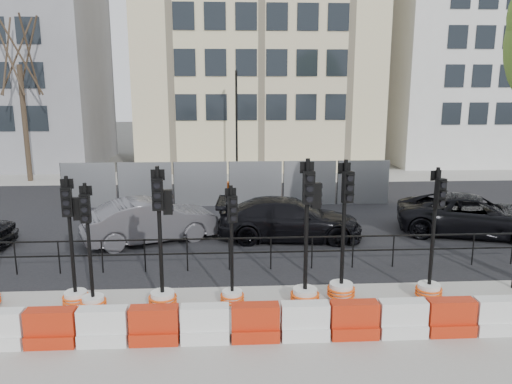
{
  "coord_description": "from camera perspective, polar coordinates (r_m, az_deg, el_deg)",
  "views": [
    {
      "loc": [
        -0.02,
        -12.44,
        5.3
      ],
      "look_at": [
        0.87,
        3.0,
        1.94
      ],
      "focal_mm": 35.0,
      "sensor_mm": 36.0,
      "label": 1
    }
  ],
  "objects": [
    {
      "name": "building_cream",
      "position": [
        34.68,
        0.06,
        18.4
      ],
      "size": [
        15.0,
        10.06,
        18.0
      ],
      "color": "beige",
      "rests_on": "ground"
    },
    {
      "name": "barrier_row",
      "position": [
        10.83,
        -2.95,
        -14.87
      ],
      "size": [
        12.55,
        0.5,
        0.8
      ],
      "color": "red",
      "rests_on": "ground"
    },
    {
      "name": "traffic_signal_c",
      "position": [
        12.54,
        -18.23,
        -10.18
      ],
      "size": [
        0.61,
        0.61,
        3.12
      ],
      "rotation": [
        0.0,
        0.0,
        0.06
      ],
      "color": "white",
      "rests_on": "ground"
    },
    {
      "name": "ground",
      "position": [
        13.52,
        -3.02,
        -10.83
      ],
      "size": [
        120.0,
        120.0,
        0.0
      ],
      "primitive_type": "plane",
      "color": "#51514C",
      "rests_on": "ground"
    },
    {
      "name": "traffic_signal_g",
      "position": [
        12.7,
        9.81,
        -8.99
      ],
      "size": [
        0.7,
        0.7,
        3.55
      ],
      "rotation": [
        0.0,
        0.0,
        0.28
      ],
      "color": "white",
      "rests_on": "ground"
    },
    {
      "name": "building_grey",
      "position": [
        37.19,
        -26.18,
        13.68
      ],
      "size": [
        11.0,
        9.06,
        14.0
      ],
      "color": "gray",
      "rests_on": "ground"
    },
    {
      "name": "car_b",
      "position": [
        17.34,
        -11.93,
        -3.22
      ],
      "size": [
        4.82,
        5.68,
        1.5
      ],
      "primitive_type": "imported",
      "rotation": [
        0.0,
        0.0,
        1.97
      ],
      "color": "#49484D",
      "rests_on": "ground"
    },
    {
      "name": "car_c",
      "position": [
        17.3,
        3.83,
        -3.1
      ],
      "size": [
        2.79,
        5.29,
        1.44
      ],
      "primitive_type": "imported",
      "rotation": [
        0.0,
        0.0,
        1.49
      ],
      "color": "black",
      "rests_on": "ground"
    },
    {
      "name": "road",
      "position": [
        20.14,
        -3.14,
        -2.96
      ],
      "size": [
        40.0,
        14.0,
        0.03
      ],
      "primitive_type": "cube",
      "color": "black",
      "rests_on": "ground"
    },
    {
      "name": "lamp_post_far",
      "position": [
        27.5,
        -2.24,
        7.93
      ],
      "size": [
        0.12,
        0.56,
        6.0
      ],
      "color": "black",
      "rests_on": "ground"
    },
    {
      "name": "sidewalk_near",
      "position": [
        10.82,
        -2.92,
        -17.03
      ],
      "size": [
        40.0,
        6.0,
        0.02
      ],
      "primitive_type": "cube",
      "color": "gray",
      "rests_on": "ground"
    },
    {
      "name": "heras_fencing",
      "position": [
        22.71,
        -3.22,
        0.52
      ],
      "size": [
        14.33,
        1.72,
        2.0
      ],
      "color": "gray",
      "rests_on": "ground"
    },
    {
      "name": "traffic_signal_h",
      "position": [
        13.27,
        19.31,
        -8.76
      ],
      "size": [
        0.66,
        0.66,
        3.36
      ],
      "rotation": [
        0.0,
        0.0,
        0.35
      ],
      "color": "white",
      "rests_on": "ground"
    },
    {
      "name": "traffic_signal_b",
      "position": [
        12.87,
        -20.03,
        -9.12
      ],
      "size": [
        0.64,
        0.64,
        3.23
      ],
      "rotation": [
        0.0,
        0.0,
        0.12
      ],
      "color": "white",
      "rests_on": "ground"
    },
    {
      "name": "kerb_railing",
      "position": [
        14.4,
        -3.08,
        -6.44
      ],
      "size": [
        18.0,
        0.04,
        1.0
      ],
      "color": "black",
      "rests_on": "ground"
    },
    {
      "name": "traffic_signal_e",
      "position": [
        12.3,
        -2.74,
        -10.13
      ],
      "size": [
        0.59,
        0.59,
        2.98
      ],
      "rotation": [
        0.0,
        0.0,
        0.26
      ],
      "color": "white",
      "rests_on": "ground"
    },
    {
      "name": "tree_bare_far",
      "position": [
        30.05,
        -25.51,
        13.7
      ],
      "size": [
        2.0,
        2.0,
        9.0
      ],
      "color": "#473828",
      "rests_on": "ground"
    },
    {
      "name": "traffic_signal_d",
      "position": [
        12.22,
        -10.67,
        -9.42
      ],
      "size": [
        0.68,
        0.68,
        3.47
      ],
      "rotation": [
        0.0,
        0.0,
        0.03
      ],
      "color": "white",
      "rests_on": "ground"
    },
    {
      "name": "car_d",
      "position": [
        19.38,
        23.51,
        -2.44
      ],
      "size": [
        5.26,
        6.52,
        1.44
      ],
      "primitive_type": "imported",
      "rotation": [
        0.0,
        0.0,
        1.28
      ],
      "color": "black",
      "rests_on": "ground"
    },
    {
      "name": "traffic_signal_f",
      "position": [
        12.2,
        5.74,
        -9.11
      ],
      "size": [
        0.71,
        0.71,
        3.63
      ],
      "rotation": [
        0.0,
        0.0,
        0.1
      ],
      "color": "white",
      "rests_on": "ground"
    },
    {
      "name": "building_white",
      "position": [
        38.49,
        23.84,
        15.29
      ],
      "size": [
        12.0,
        9.06,
        16.0
      ],
      "color": "silver",
      "rests_on": "ground"
    },
    {
      "name": "sidewalk_far",
      "position": [
        28.92,
        -3.21,
        1.72
      ],
      "size": [
        40.0,
        4.0,
        0.02
      ],
      "primitive_type": "cube",
      "color": "gray",
      "rests_on": "ground"
    }
  ]
}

